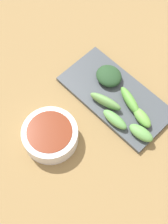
# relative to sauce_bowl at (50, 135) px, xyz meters

# --- Properties ---
(tabletop) EXTENTS (2.10, 2.10, 0.02)m
(tabletop) POSITION_rel_sauce_bowl_xyz_m (0.13, -0.03, -0.04)
(tabletop) COLOR olive
(tabletop) RESTS_ON ground
(sauce_bowl) EXTENTS (0.13, 0.13, 0.05)m
(sauce_bowl) POSITION_rel_sauce_bowl_xyz_m (0.00, 0.00, 0.00)
(sauce_bowl) COLOR white
(sauce_bowl) RESTS_ON tabletop
(serving_plate) EXTENTS (0.14, 0.28, 0.01)m
(serving_plate) POSITION_rel_sauce_bowl_xyz_m (0.19, -0.03, -0.02)
(serving_plate) COLOR #444B51
(serving_plate) RESTS_ON tabletop
(broccoli_stalk_0) EXTENTS (0.04, 0.07, 0.02)m
(broccoli_stalk_0) POSITION_rel_sauce_bowl_xyz_m (0.15, -0.14, -0.00)
(broccoli_stalk_0) COLOR #65A551
(broccoli_stalk_0) RESTS_ON serving_plate
(broccoli_stalk_1) EXTENTS (0.04, 0.06, 0.02)m
(broccoli_stalk_1) POSITION_rel_sauce_bowl_xyz_m (0.19, -0.12, -0.00)
(broccoli_stalk_1) COLOR #6FB149
(broccoli_stalk_1) RESTS_ON serving_plate
(broccoli_stalk_2) EXTENTS (0.03, 0.07, 0.02)m
(broccoli_stalk_2) POSITION_rel_sauce_bowl_xyz_m (0.14, -0.08, -0.00)
(broccoli_stalk_2) COLOR #65A855
(broccoli_stalk_2) RESTS_ON serving_plate
(broccoli_leafy_3) EXTENTS (0.06, 0.07, 0.03)m
(broccoli_leafy_3) POSITION_rel_sauce_bowl_xyz_m (0.21, 0.02, 0.00)
(broccoli_leafy_3) COLOR #254727
(broccoli_leafy_3) RESTS_ON serving_plate
(broccoli_stalk_4) EXTENTS (0.04, 0.09, 0.03)m
(broccoli_stalk_4) POSITION_rel_sauce_bowl_xyz_m (0.15, -0.03, 0.00)
(broccoli_stalk_4) COLOR #689F51
(broccoli_stalk_4) RESTS_ON serving_plate
(broccoli_stalk_5) EXTENTS (0.05, 0.09, 0.03)m
(broccoli_stalk_5) POSITION_rel_sauce_bowl_xyz_m (0.20, -0.07, 0.00)
(broccoli_stalk_5) COLOR #61A942
(broccoli_stalk_5) RESTS_ON serving_plate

